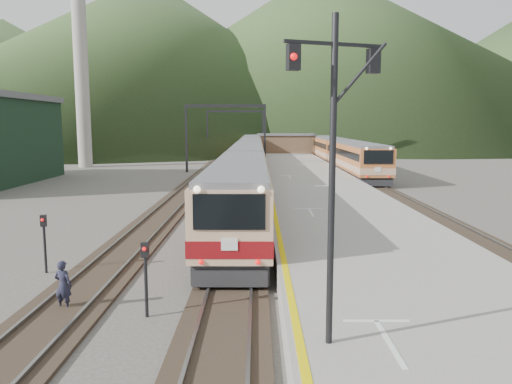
{
  "coord_description": "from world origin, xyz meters",
  "views": [
    {
      "loc": [
        0.93,
        -4.27,
        5.71
      ],
      "look_at": [
        0.85,
        22.8,
        2.0
      ],
      "focal_mm": 35.0,
      "sensor_mm": 36.0,
      "label": 1
    }
  ],
  "objects_px": {
    "main_train": "(250,152)",
    "second_train": "(339,152)",
    "signal_mast": "(333,148)",
    "worker": "(63,285)"
  },
  "relations": [
    {
      "from": "main_train",
      "to": "second_train",
      "type": "xyz_separation_m",
      "value": [
        11.5,
        -1.52,
        0.12
      ]
    },
    {
      "from": "signal_mast",
      "to": "main_train",
      "type": "bearing_deg",
      "value": 92.54
    },
    {
      "from": "second_train",
      "to": "signal_mast",
      "type": "relative_size",
      "value": 6.17
    },
    {
      "from": "second_train",
      "to": "worker",
      "type": "relative_size",
      "value": 27.04
    },
    {
      "from": "main_train",
      "to": "second_train",
      "type": "height_order",
      "value": "second_train"
    },
    {
      "from": "signal_mast",
      "to": "worker",
      "type": "height_order",
      "value": "signal_mast"
    },
    {
      "from": "main_train",
      "to": "worker",
      "type": "height_order",
      "value": "main_train"
    },
    {
      "from": "main_train",
      "to": "worker",
      "type": "distance_m",
      "value": 51.82
    },
    {
      "from": "signal_mast",
      "to": "worker",
      "type": "relative_size",
      "value": 4.38
    },
    {
      "from": "second_train",
      "to": "worker",
      "type": "height_order",
      "value": "second_train"
    }
  ]
}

